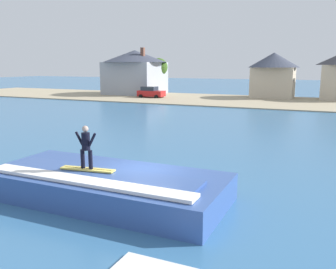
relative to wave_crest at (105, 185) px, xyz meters
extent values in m
plane|color=teal|center=(1.01, 1.22, -0.55)|extent=(260.00, 260.00, 0.00)
cube|color=#335296|center=(0.00, 0.04, -0.03)|extent=(9.37, 4.15, 1.03)
cube|color=#335296|center=(0.00, -0.47, 0.54)|extent=(7.96, 1.87, 0.11)
cube|color=white|center=(0.00, -1.31, 0.56)|extent=(8.43, 0.75, 0.12)
cube|color=#EAD159|center=(-0.59, -0.30, 0.65)|extent=(2.21, 0.69, 0.06)
cube|color=black|center=(-0.59, -0.30, 0.67)|extent=(1.99, 0.32, 0.01)
cylinder|color=black|center=(-0.79, -0.31, 1.04)|extent=(0.16, 0.16, 0.73)
cylinder|color=black|center=(-0.43, -0.31, 1.04)|extent=(0.16, 0.16, 0.73)
cylinder|color=black|center=(-0.61, -0.31, 1.74)|extent=(0.32, 0.32, 0.66)
sphere|color=tan|center=(-0.61, -0.31, 2.22)|extent=(0.24, 0.24, 0.24)
cylinder|color=black|center=(-0.91, -0.31, 1.84)|extent=(0.36, 0.10, 0.53)
cylinder|color=black|center=(-0.31, -0.31, 1.84)|extent=(0.36, 0.10, 0.53)
cube|color=tan|center=(1.01, 41.52, -0.48)|extent=(120.00, 18.55, 0.14)
cube|color=red|center=(-18.43, 40.24, 0.22)|extent=(4.25, 1.95, 0.90)
cube|color=#262D38|center=(-18.75, 40.24, 0.99)|extent=(2.34, 1.75, 0.64)
cylinder|color=black|center=(-17.05, 41.26, -0.23)|extent=(0.64, 0.22, 0.64)
cylinder|color=black|center=(-17.05, 39.21, -0.23)|extent=(0.64, 0.22, 0.64)
cylinder|color=black|center=(-19.81, 41.26, -0.23)|extent=(0.64, 0.22, 0.64)
cylinder|color=black|center=(-19.81, 39.21, -0.23)|extent=(0.64, 0.22, 0.64)
cube|color=#9EA3AD|center=(-24.36, 45.55, 2.32)|extent=(9.19, 8.43, 5.73)
cone|color=#383D4C|center=(-24.36, 45.55, 6.23)|extent=(11.39, 11.39, 2.10)
cube|color=brown|center=(-22.07, 44.29, 6.73)|extent=(0.60, 0.60, 1.80)
cube|color=beige|center=(-0.72, 47.88, 1.88)|extent=(6.37, 5.20, 4.85)
cone|color=#383D4C|center=(-0.72, 47.88, 5.45)|extent=(7.90, 7.90, 2.30)
cylinder|color=brown|center=(-20.82, 48.02, 1.41)|extent=(0.53, 0.53, 3.93)
sphere|color=#375A1E|center=(-20.82, 48.02, 4.34)|extent=(3.20, 3.20, 3.20)
camera|label=1|loc=(7.70, -11.13, 4.56)|focal=38.36mm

